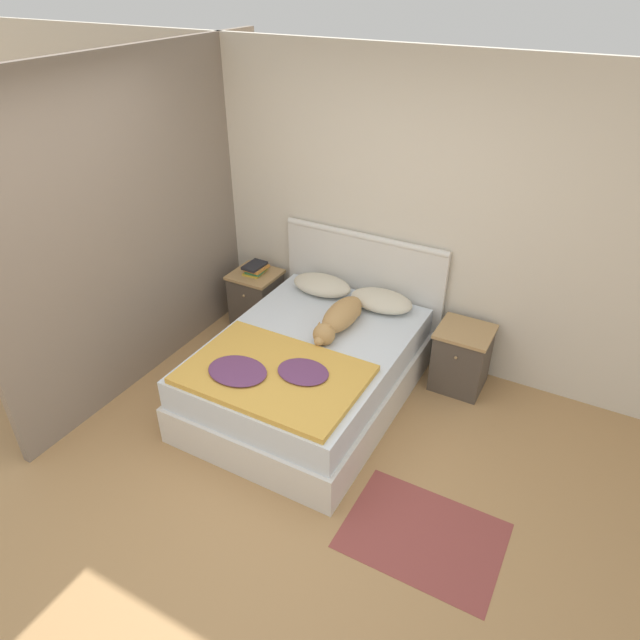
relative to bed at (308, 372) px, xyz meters
The scene contains 13 objects.
ground_plane 1.12m from the bed, 83.33° to the right, with size 16.00×16.00×0.00m, color tan.
wall_back 1.46m from the bed, 83.19° to the left, with size 9.00×0.06×2.55m.
wall_side_left 1.74m from the bed, behind, with size 0.06×3.10×2.55m.
bed is the anchor object (origin of this frame).
headboard 1.02m from the bed, 90.00° to the left, with size 1.50×0.06×1.08m.
nightstand_left 1.27m from the bed, 143.00° to the left, with size 0.43×0.42×0.55m.
nightstand_right 1.27m from the bed, 37.00° to the left, with size 0.43×0.42×0.55m.
pillow_left 0.87m from the bed, 110.88° to the left, with size 0.54×0.33×0.14m.
pillow_right 0.87m from the bed, 69.12° to the left, with size 0.54×0.33×0.14m.
quilt 0.58m from the bed, 91.14° to the right, with size 1.25×0.86×0.08m.
dog 0.49m from the bed, 69.55° to the left, with size 0.23×0.77×0.20m.
book_stack 1.31m from the bed, 142.52° to the left, with size 0.19×0.23×0.09m.
rug 1.53m from the bed, 32.14° to the right, with size 0.96×0.71×0.00m.
Camera 1 is at (1.69, -2.04, 3.03)m, focal length 32.00 mm.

